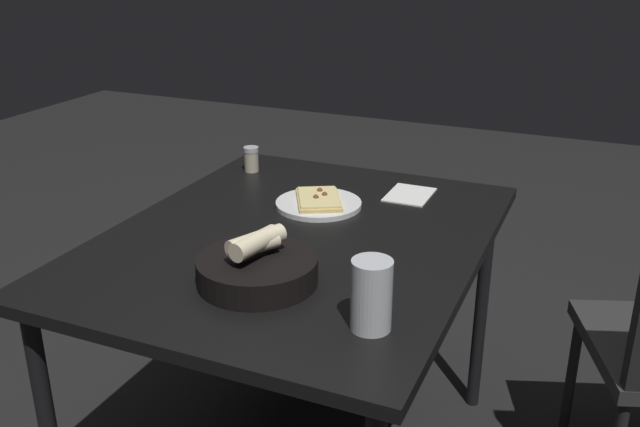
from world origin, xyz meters
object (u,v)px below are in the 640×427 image
bread_basket (258,267)px  beer_glass (371,299)px  dining_table (297,257)px  pizza_plate (319,203)px  pepper_shaker (251,160)px

bread_basket → beer_glass: size_ratio=1.84×
dining_table → pizza_plate: (0.20, 0.03, 0.07)m
dining_table → pepper_shaker: pepper_shaker is taller
pizza_plate → dining_table: bearing=-172.5°
dining_table → beer_glass: 0.49m
pizza_plate → bread_basket: size_ratio=0.91×
beer_glass → dining_table: bearing=42.6°
dining_table → bread_basket: size_ratio=4.35×
pepper_shaker → dining_table: bearing=-139.1°
pepper_shaker → pizza_plate: bearing=-122.0°
pepper_shaker → bread_basket: bearing=-150.3°
beer_glass → pepper_shaker: size_ratio=1.80×
dining_table → pizza_plate: size_ratio=4.79×
dining_table → bread_basket: (-0.27, -0.04, 0.10)m
beer_glass → bread_basket: bearing=74.3°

